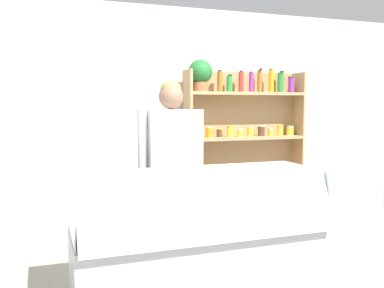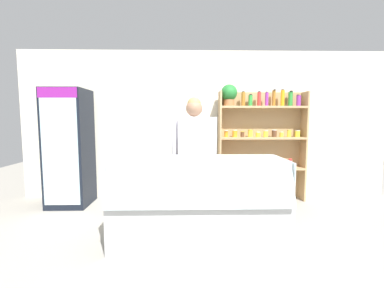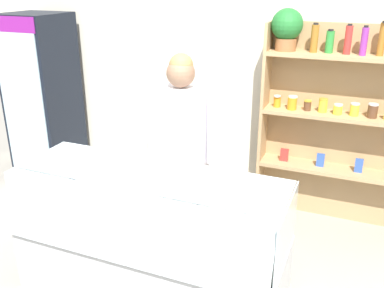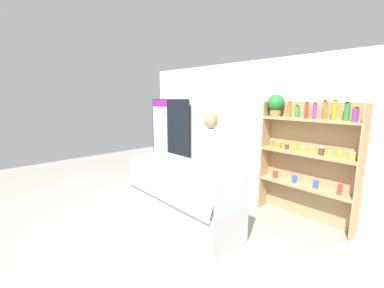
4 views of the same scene
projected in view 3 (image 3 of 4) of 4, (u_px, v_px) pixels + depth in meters
back_wall at (252, 77)px, 4.42m from camera, size 6.80×0.10×2.70m
drinks_fridge at (43, 100)px, 4.97m from camera, size 0.64×0.66×1.95m
shelving_unit at (338, 107)px, 3.95m from camera, size 1.54×0.29×2.06m
deli_display_case at (151, 258)px, 3.27m from camera, size 2.01×0.77×1.01m
shop_clerk at (181, 139)px, 3.57m from camera, size 0.64×0.25×1.76m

